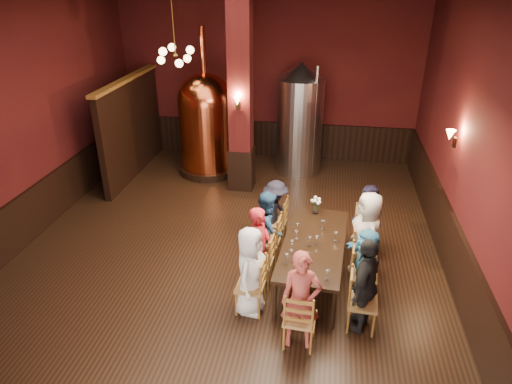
% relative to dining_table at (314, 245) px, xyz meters
% --- Properties ---
extents(room, '(10.00, 10.02, 4.50)m').
position_rel_dining_table_xyz_m(room, '(-1.60, 0.68, 1.56)').
color(room, black).
rests_on(room, ground).
extents(wainscot_right, '(0.08, 9.90, 1.00)m').
position_rel_dining_table_xyz_m(wainscot_right, '(2.36, 0.68, -0.19)').
color(wainscot_right, black).
rests_on(wainscot_right, ground).
extents(wainscot_back, '(7.90, 0.08, 1.00)m').
position_rel_dining_table_xyz_m(wainscot_back, '(-1.60, 5.64, -0.19)').
color(wainscot_back, black).
rests_on(wainscot_back, ground).
extents(wainscot_left, '(0.08, 9.90, 1.00)m').
position_rel_dining_table_xyz_m(wainscot_left, '(-5.56, 0.68, -0.19)').
color(wainscot_left, black).
rests_on(wainscot_left, ground).
extents(column, '(0.58, 0.58, 4.50)m').
position_rel_dining_table_xyz_m(column, '(-1.90, 3.48, 1.56)').
color(column, '#4C1310').
rests_on(column, ground).
extents(partition, '(0.22, 3.50, 2.40)m').
position_rel_dining_table_xyz_m(partition, '(-4.80, 3.88, 0.51)').
color(partition, black).
rests_on(partition, ground).
extents(pendant_cluster, '(0.90, 0.90, 1.70)m').
position_rel_dining_table_xyz_m(pendant_cluster, '(-3.40, 3.58, 2.41)').
color(pendant_cluster, '#A57226').
rests_on(pendant_cluster, room).
extents(sconce_wall, '(0.20, 0.20, 0.36)m').
position_rel_dining_table_xyz_m(sconce_wall, '(2.30, 1.48, 1.51)').
color(sconce_wall, black).
rests_on(sconce_wall, room).
extents(sconce_column, '(0.20, 0.20, 0.36)m').
position_rel_dining_table_xyz_m(sconce_column, '(-1.90, 3.18, 1.51)').
color(sconce_column, black).
rests_on(sconce_column, column).
extents(dining_table, '(1.16, 2.46, 0.75)m').
position_rel_dining_table_xyz_m(dining_table, '(0.00, 0.00, 0.00)').
color(dining_table, black).
rests_on(dining_table, ground).
extents(chair_0, '(0.49, 0.49, 0.92)m').
position_rel_dining_table_xyz_m(chair_0, '(-0.91, -0.94, -0.23)').
color(chair_0, brown).
rests_on(chair_0, ground).
extents(person_0, '(0.59, 0.79, 1.47)m').
position_rel_dining_table_xyz_m(person_0, '(-0.91, -0.94, 0.04)').
color(person_0, silver).
rests_on(person_0, ground).
extents(chair_1, '(0.49, 0.49, 0.92)m').
position_rel_dining_table_xyz_m(chair_1, '(-0.87, -0.27, -0.23)').
color(chair_1, brown).
rests_on(chair_1, ground).
extents(person_1, '(0.43, 0.58, 1.46)m').
position_rel_dining_table_xyz_m(person_1, '(-0.87, -0.27, 0.04)').
color(person_1, red).
rests_on(person_1, ground).
extents(chair_2, '(0.49, 0.49, 0.92)m').
position_rel_dining_table_xyz_m(chair_2, '(-0.83, 0.39, -0.23)').
color(chair_2, brown).
rests_on(chair_2, ground).
extents(person_2, '(0.37, 0.71, 1.42)m').
position_rel_dining_table_xyz_m(person_2, '(-0.83, 0.39, 0.02)').
color(person_2, navy).
rests_on(person_2, ground).
extents(chair_3, '(0.49, 0.49, 0.92)m').
position_rel_dining_table_xyz_m(chair_3, '(-0.78, 1.05, -0.23)').
color(chair_3, brown).
rests_on(chair_3, ground).
extents(person_3, '(0.70, 0.95, 1.32)m').
position_rel_dining_table_xyz_m(person_3, '(-0.78, 1.05, -0.03)').
color(person_3, black).
rests_on(person_3, ground).
extents(chair_4, '(0.49, 0.49, 0.92)m').
position_rel_dining_table_xyz_m(chair_4, '(0.78, -1.05, -0.23)').
color(chair_4, brown).
rests_on(chair_4, ground).
extents(person_4, '(0.69, 0.97, 1.53)m').
position_rel_dining_table_xyz_m(person_4, '(0.78, -1.05, 0.08)').
color(person_4, black).
rests_on(person_4, ground).
extents(chair_5, '(0.49, 0.49, 0.92)m').
position_rel_dining_table_xyz_m(chair_5, '(0.83, -0.39, -0.23)').
color(chair_5, brown).
rests_on(chair_5, ground).
extents(person_5, '(0.62, 1.25, 1.29)m').
position_rel_dining_table_xyz_m(person_5, '(0.83, -0.39, -0.04)').
color(person_5, teal).
rests_on(person_5, ground).
extents(chair_6, '(0.49, 0.49, 0.92)m').
position_rel_dining_table_xyz_m(chair_6, '(0.87, 0.27, -0.23)').
color(chair_6, brown).
rests_on(chair_6, ground).
extents(person_6, '(0.72, 0.89, 1.59)m').
position_rel_dining_table_xyz_m(person_6, '(0.87, 0.27, 0.11)').
color(person_6, beige).
rests_on(person_6, ground).
extents(chair_7, '(0.49, 0.49, 0.92)m').
position_rel_dining_table_xyz_m(chair_7, '(0.91, 0.94, -0.23)').
color(chair_7, brown).
rests_on(chair_7, ground).
extents(person_7, '(0.34, 0.68, 1.40)m').
position_rel_dining_table_xyz_m(person_7, '(0.91, 0.94, 0.01)').
color(person_7, black).
rests_on(person_7, ground).
extents(chair_8, '(0.49, 0.49, 0.92)m').
position_rel_dining_table_xyz_m(chair_8, '(-0.10, -1.55, -0.23)').
color(chair_8, brown).
rests_on(chair_8, ground).
extents(person_8, '(0.58, 0.41, 1.52)m').
position_rel_dining_table_xyz_m(person_8, '(-0.10, -1.55, 0.07)').
color(person_8, '#9F3D35').
rests_on(person_8, ground).
extents(copper_kettle, '(1.55, 1.55, 3.66)m').
position_rel_dining_table_xyz_m(copper_kettle, '(-2.95, 4.27, 0.65)').
color(copper_kettle, black).
rests_on(copper_kettle, ground).
extents(steel_vessel, '(1.20, 1.20, 2.83)m').
position_rel_dining_table_xyz_m(steel_vessel, '(-0.63, 4.68, 0.73)').
color(steel_vessel, '#B2B2B7').
rests_on(steel_vessel, ground).
extents(rose_vase, '(0.20, 0.20, 0.34)m').
position_rel_dining_table_xyz_m(rose_vase, '(-0.02, 1.00, 0.28)').
color(rose_vase, white).
rests_on(rose_vase, dining_table).
extents(wine_glass_0, '(0.07, 0.07, 0.17)m').
position_rel_dining_table_xyz_m(wine_glass_0, '(-0.07, -0.12, 0.15)').
color(wine_glass_0, white).
rests_on(wine_glass_0, dining_table).
extents(wine_glass_1, '(0.07, 0.07, 0.17)m').
position_rel_dining_table_xyz_m(wine_glass_1, '(0.35, 0.09, 0.15)').
color(wine_glass_1, white).
rests_on(wine_glass_1, dining_table).
extents(wine_glass_2, '(0.07, 0.07, 0.17)m').
position_rel_dining_table_xyz_m(wine_glass_2, '(0.13, 0.45, 0.15)').
color(wine_glass_2, white).
rests_on(wine_glass_2, dining_table).
extents(wine_glass_3, '(0.07, 0.07, 0.17)m').
position_rel_dining_table_xyz_m(wine_glass_3, '(-0.30, 0.04, 0.15)').
color(wine_glass_3, white).
rests_on(wine_glass_3, dining_table).
extents(wine_glass_4, '(0.07, 0.07, 0.17)m').
position_rel_dining_table_xyz_m(wine_glass_4, '(-0.33, -0.56, 0.15)').
color(wine_glass_4, white).
rests_on(wine_glass_4, dining_table).
extents(wine_glass_5, '(0.07, 0.07, 0.17)m').
position_rel_dining_table_xyz_m(wine_glass_5, '(0.23, -1.00, 0.15)').
color(wine_glass_5, white).
rests_on(wine_glass_5, dining_table).
extents(wine_glass_6, '(0.07, 0.07, 0.17)m').
position_rel_dining_table_xyz_m(wine_glass_6, '(0.04, -0.08, 0.15)').
color(wine_glass_6, white).
rests_on(wine_glass_6, dining_table).
extents(wine_glass_7, '(0.07, 0.07, 0.17)m').
position_rel_dining_table_xyz_m(wine_glass_7, '(-0.40, -0.68, 0.15)').
color(wine_glass_7, white).
rests_on(wine_glass_7, dining_table).
extents(wine_glass_8, '(0.07, 0.07, 0.17)m').
position_rel_dining_table_xyz_m(wine_glass_8, '(-0.31, 0.27, 0.15)').
color(wine_glass_8, white).
rests_on(wine_glass_8, dining_table).
extents(wine_glass_9, '(0.07, 0.07, 0.17)m').
position_rel_dining_table_xyz_m(wine_glass_9, '(-0.35, -0.28, 0.15)').
color(wine_glass_9, white).
rests_on(wine_glass_9, dining_table).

